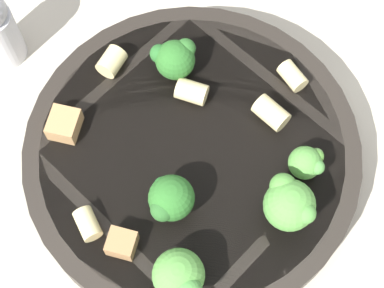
% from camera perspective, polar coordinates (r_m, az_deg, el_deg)
% --- Properties ---
extents(ground_plane, '(2.00, 2.00, 0.00)m').
position_cam_1_polar(ground_plane, '(0.53, -0.00, -2.14)').
color(ground_plane, '#BCB29E').
extents(pasta_bowl, '(0.26, 0.26, 0.04)m').
position_cam_1_polar(pasta_bowl, '(0.51, -0.00, -1.20)').
color(pasta_bowl, '#28231E').
rests_on(pasta_bowl, ground_plane).
extents(broccoli_floret_0, '(0.03, 0.03, 0.04)m').
position_cam_1_polar(broccoli_floret_0, '(0.46, -1.97, -4.90)').
color(broccoli_floret_0, '#93B766').
rests_on(broccoli_floret_0, pasta_bowl).
extents(broccoli_floret_1, '(0.03, 0.04, 0.03)m').
position_cam_1_polar(broccoli_floret_1, '(0.51, -1.53, 7.62)').
color(broccoli_floret_1, '#93B766').
rests_on(broccoli_floret_1, pasta_bowl).
extents(broccoli_floret_2, '(0.04, 0.04, 0.05)m').
position_cam_1_polar(broccoli_floret_2, '(0.46, 8.64, -5.18)').
color(broccoli_floret_2, '#9EC175').
rests_on(broccoli_floret_2, pasta_bowl).
extents(broccoli_floret_3, '(0.04, 0.04, 0.04)m').
position_cam_1_polar(broccoli_floret_3, '(0.44, -1.16, -11.83)').
color(broccoli_floret_3, '#84AD60').
rests_on(broccoli_floret_3, pasta_bowl).
extents(broccoli_floret_4, '(0.03, 0.03, 0.03)m').
position_cam_1_polar(broccoli_floret_4, '(0.48, 10.20, -1.61)').
color(broccoli_floret_4, '#93B766').
rests_on(broccoli_floret_4, pasta_bowl).
extents(rigatoni_0, '(0.02, 0.02, 0.01)m').
position_cam_1_polar(rigatoni_0, '(0.48, -9.26, -7.03)').
color(rigatoni_0, beige).
rests_on(rigatoni_0, pasta_bowl).
extents(rigatoni_1, '(0.03, 0.03, 0.02)m').
position_cam_1_polar(rigatoni_1, '(0.51, -0.03, 4.68)').
color(rigatoni_1, beige).
rests_on(rigatoni_1, pasta_bowl).
extents(rigatoni_2, '(0.03, 0.03, 0.02)m').
position_cam_1_polar(rigatoni_2, '(0.52, -7.16, 7.28)').
color(rigatoni_2, beige).
rests_on(rigatoni_2, pasta_bowl).
extents(rigatoni_3, '(0.03, 0.03, 0.02)m').
position_cam_1_polar(rigatoni_3, '(0.50, 7.27, 2.35)').
color(rigatoni_3, beige).
rests_on(rigatoni_3, pasta_bowl).
extents(rigatoni_4, '(0.03, 0.02, 0.01)m').
position_cam_1_polar(rigatoni_4, '(0.52, 8.92, 6.00)').
color(rigatoni_4, beige).
rests_on(rigatoni_4, pasta_bowl).
extents(chicken_chunk_0, '(0.03, 0.03, 0.02)m').
position_cam_1_polar(chicken_chunk_0, '(0.51, -11.29, 1.73)').
color(chicken_chunk_0, tan).
rests_on(chicken_chunk_0, pasta_bowl).
extents(chicken_chunk_1, '(0.03, 0.03, 0.02)m').
position_cam_1_polar(chicken_chunk_1, '(0.47, -6.26, -8.78)').
color(chicken_chunk_1, '#A87A4C').
rests_on(chicken_chunk_1, pasta_bowl).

